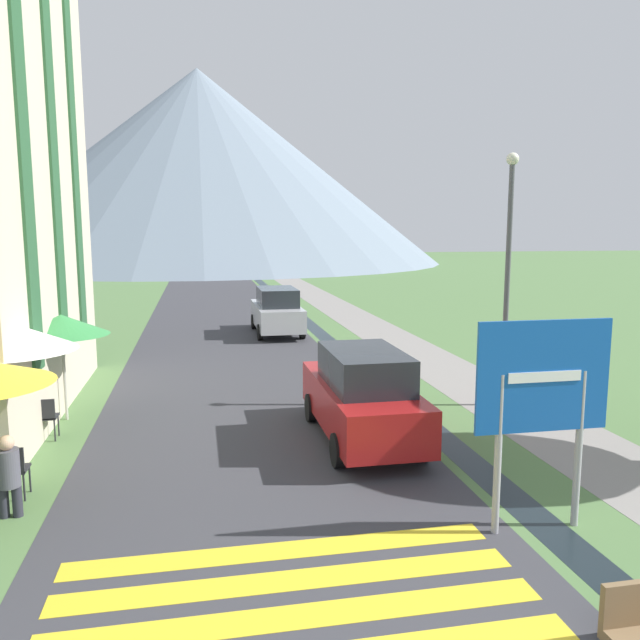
{
  "coord_description": "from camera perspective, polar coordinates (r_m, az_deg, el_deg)",
  "views": [
    {
      "loc": [
        -3.45,
        -2.72,
        4.11
      ],
      "look_at": [
        -0.97,
        10.0,
        2.2
      ],
      "focal_mm": 35.0,
      "sensor_mm": 36.0,
      "label": 1
    }
  ],
  "objects": [
    {
      "name": "cafe_chair_near_left",
      "position": [
        10.79,
        -26.31,
        -11.99
      ],
      "size": [
        0.4,
        0.4,
        0.85
      ],
      "rotation": [
        0.0,
        0.0,
        0.13
      ],
      "color": "#232328",
      "rests_on": "ground_plane"
    },
    {
      "name": "road_sign",
      "position": [
        8.88,
        19.68,
        -6.39
      ],
      "size": [
        1.91,
        0.11,
        2.92
      ],
      "color": "#9E9EA3",
      "rests_on": "ground_plane"
    },
    {
      "name": "mountain_distant",
      "position": [
        78.47,
        -10.98,
        13.58
      ],
      "size": [
        57.4,
        57.4,
        22.78
      ],
      "color": "slate",
      "rests_on": "ground_plane"
    },
    {
      "name": "drainage_channel",
      "position": [
        33.3,
        -2.94,
        1.3
      ],
      "size": [
        0.6,
        60.0,
        0.0
      ],
      "color": "black",
      "rests_on": "ground_plane"
    },
    {
      "name": "cafe_umbrella_middle_white",
      "position": [
        12.03,
        -26.6,
        -1.36
      ],
      "size": [
        2.28,
        2.28,
        2.51
      ],
      "color": "#B7B2A8",
      "rests_on": "ground_plane"
    },
    {
      "name": "cafe_umbrella_rear_green",
      "position": [
        14.31,
        -22.57,
        -0.43
      ],
      "size": [
        1.97,
        1.97,
        2.3
      ],
      "color": "#B7B2A8",
      "rests_on": "ground_plane"
    },
    {
      "name": "footpath",
      "position": [
        33.72,
        1.1,
        1.4
      ],
      "size": [
        2.2,
        60.0,
        0.01
      ],
      "color": "gray",
      "rests_on": "ground_plane"
    },
    {
      "name": "ground_plane",
      "position": [
        23.34,
        -2.38,
        -1.75
      ],
      "size": [
        160.0,
        160.0,
        0.0
      ],
      "primitive_type": "plane",
      "color": "#517542"
    },
    {
      "name": "parked_car_near",
      "position": [
        12.19,
        3.88,
        -6.86
      ],
      "size": [
        1.71,
        4.25,
        1.82
      ],
      "color": "#A31919",
      "rests_on": "ground_plane"
    },
    {
      "name": "cafe_chair_far_right",
      "position": [
        13.64,
        -25.06,
        -7.7
      ],
      "size": [
        0.4,
        0.4,
        0.85
      ],
      "rotation": [
        0.0,
        0.0,
        -0.41
      ],
      "color": "#232328",
      "rests_on": "ground_plane"
    },
    {
      "name": "person_seated_far",
      "position": [
        10.15,
        -26.61,
        -12.33
      ],
      "size": [
        0.32,
        0.32,
        1.22
      ],
      "color": "#282833",
      "rests_on": "ground_plane"
    },
    {
      "name": "cafe_chair_middle",
      "position": [
        12.26,
        -26.79,
        -9.6
      ],
      "size": [
        0.4,
        0.4,
        0.85
      ],
      "rotation": [
        0.0,
        0.0,
        0.44
      ],
      "color": "#232328",
      "rests_on": "ground_plane"
    },
    {
      "name": "crosswalk_marking",
      "position": [
        7.66,
        -2.38,
        -24.03
      ],
      "size": [
        5.44,
        2.54,
        0.01
      ],
      "color": "yellow",
      "rests_on": "ground_plane"
    },
    {
      "name": "parked_car_far",
      "position": [
        24.39,
        -3.97,
        0.84
      ],
      "size": [
        1.76,
        4.31,
        1.82
      ],
      "color": "#B2B2B7",
      "rests_on": "ground_plane"
    },
    {
      "name": "road",
      "position": [
        32.99,
        -9.32,
        1.14
      ],
      "size": [
        6.4,
        60.0,
        0.01
      ],
      "color": "#38383D",
      "rests_on": "ground_plane"
    },
    {
      "name": "cafe_chair_far_left",
      "position": [
        13.36,
        -23.8,
        -7.95
      ],
      "size": [
        0.4,
        0.4,
        0.85
      ],
      "rotation": [
        0.0,
        0.0,
        -0.42
      ],
      "color": "#232328",
      "rests_on": "ground_plane"
    },
    {
      "name": "streetlamp",
      "position": [
        14.83,
        16.82,
        5.21
      ],
      "size": [
        0.28,
        0.28,
        5.77
      ],
      "color": "#515156",
      "rests_on": "ground_plane"
    }
  ]
}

